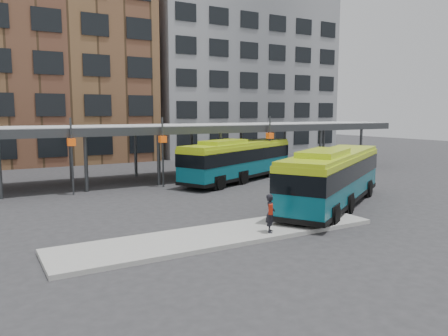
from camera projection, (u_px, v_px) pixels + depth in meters
ground at (284, 209)px, 23.35m from camera, size 120.00×120.00×0.00m
boarding_island at (223, 235)px, 18.04m from camera, size 14.00×3.00×0.18m
canopy at (183, 128)px, 33.89m from camera, size 40.00×6.53×4.80m
building_brick at (15, 54)px, 44.52m from camera, size 26.00×14.00×22.00m
building_grey at (233, 75)px, 57.51m from camera, size 24.00×14.00×20.00m
bus_front at (333, 176)px, 23.61m from camera, size 11.38×8.28×3.25m
bus_rear at (238, 159)px, 32.63m from camera, size 11.44×7.03×3.17m
pedestrian at (270, 213)px, 18.02m from camera, size 0.65×0.70×1.61m
bike_rack at (310, 164)px, 39.81m from camera, size 4.50×1.22×1.00m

